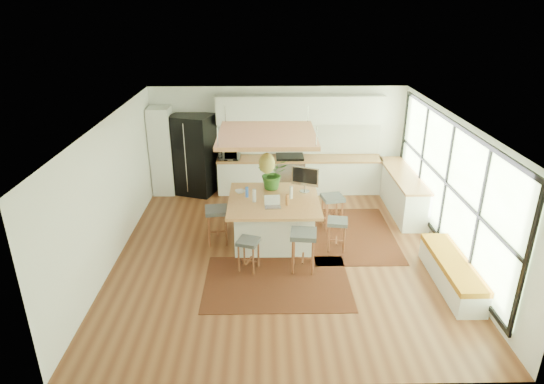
{
  "coord_description": "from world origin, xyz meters",
  "views": [
    {
      "loc": [
        -0.34,
        -8.19,
        4.73
      ],
      "look_at": [
        -0.2,
        0.5,
        1.1
      ],
      "focal_mm": 30.74,
      "sensor_mm": 36.0,
      "label": 1
    }
  ],
  "objects_px": {
    "monitor": "(305,180)",
    "stool_near_left": "(249,253)",
    "laptop": "(273,202)",
    "microwave": "(229,152)",
    "stool_right_front": "(337,234)",
    "island_plant": "(273,177)",
    "stool_near_right": "(303,253)",
    "stool_right_back": "(332,213)",
    "stool_left_side": "(217,227)",
    "island": "(274,219)",
    "fridge": "(194,158)"
  },
  "relations": [
    {
      "from": "stool_near_left",
      "to": "stool_right_front",
      "type": "distance_m",
      "value": 1.89
    },
    {
      "from": "stool_near_right",
      "to": "stool_left_side",
      "type": "xyz_separation_m",
      "value": [
        -1.69,
        1.1,
        0.0
      ]
    },
    {
      "from": "laptop",
      "to": "microwave",
      "type": "bearing_deg",
      "value": 104.89
    },
    {
      "from": "stool_left_side",
      "to": "monitor",
      "type": "bearing_deg",
      "value": 14.74
    },
    {
      "from": "stool_right_front",
      "to": "island_plant",
      "type": "relative_size",
      "value": 0.96
    },
    {
      "from": "stool_near_left",
      "to": "stool_right_front",
      "type": "bearing_deg",
      "value": 22.64
    },
    {
      "from": "stool_near_right",
      "to": "stool_right_front",
      "type": "height_order",
      "value": "stool_near_right"
    },
    {
      "from": "stool_right_front",
      "to": "stool_left_side",
      "type": "bearing_deg",
      "value": 171.66
    },
    {
      "from": "monitor",
      "to": "island_plant",
      "type": "bearing_deg",
      "value": -173.58
    },
    {
      "from": "stool_right_back",
      "to": "stool_left_side",
      "type": "bearing_deg",
      "value": -165.22
    },
    {
      "from": "stool_left_side",
      "to": "island_plant",
      "type": "xyz_separation_m",
      "value": [
        1.16,
        0.67,
        0.85
      ]
    },
    {
      "from": "stool_right_front",
      "to": "laptop",
      "type": "distance_m",
      "value": 1.46
    },
    {
      "from": "island",
      "to": "island_plant",
      "type": "xyz_separation_m",
      "value": [
        -0.01,
        0.58,
        0.74
      ]
    },
    {
      "from": "stool_right_front",
      "to": "microwave",
      "type": "bearing_deg",
      "value": 127.44
    },
    {
      "from": "stool_left_side",
      "to": "monitor",
      "type": "height_order",
      "value": "monitor"
    },
    {
      "from": "fridge",
      "to": "island_plant",
      "type": "distance_m",
      "value": 2.89
    },
    {
      "from": "fridge",
      "to": "monitor",
      "type": "distance_m",
      "value": 3.51
    },
    {
      "from": "stool_left_side",
      "to": "fridge",
      "type": "bearing_deg",
      "value": 106.88
    },
    {
      "from": "laptop",
      "to": "microwave",
      "type": "distance_m",
      "value": 3.19
    },
    {
      "from": "monitor",
      "to": "stool_near_left",
      "type": "bearing_deg",
      "value": -104.04
    },
    {
      "from": "stool_left_side",
      "to": "island",
      "type": "bearing_deg",
      "value": 4.81
    },
    {
      "from": "stool_near_right",
      "to": "stool_right_back",
      "type": "height_order",
      "value": "stool_near_right"
    },
    {
      "from": "fridge",
      "to": "island",
      "type": "bearing_deg",
      "value": -33.82
    },
    {
      "from": "island",
      "to": "stool_right_front",
      "type": "bearing_deg",
      "value": -19.86
    },
    {
      "from": "fridge",
      "to": "monitor",
      "type": "bearing_deg",
      "value": -21.26
    },
    {
      "from": "stool_near_right",
      "to": "monitor",
      "type": "bearing_deg",
      "value": 84.85
    },
    {
      "from": "stool_near_right",
      "to": "island_plant",
      "type": "height_order",
      "value": "island_plant"
    },
    {
      "from": "stool_left_side",
      "to": "monitor",
      "type": "relative_size",
      "value": 1.29
    },
    {
      "from": "island",
      "to": "stool_right_front",
      "type": "xyz_separation_m",
      "value": [
        1.26,
        -0.45,
        -0.11
      ]
    },
    {
      "from": "stool_near_right",
      "to": "microwave",
      "type": "xyz_separation_m",
      "value": [
        -1.61,
        3.81,
        0.75
      ]
    },
    {
      "from": "stool_near_left",
      "to": "laptop",
      "type": "xyz_separation_m",
      "value": [
        0.46,
        0.78,
        0.7
      ]
    },
    {
      "from": "laptop",
      "to": "monitor",
      "type": "height_order",
      "value": "monitor"
    },
    {
      "from": "stool_near_right",
      "to": "stool_right_front",
      "type": "relative_size",
      "value": 1.2
    },
    {
      "from": "island_plant",
      "to": "laptop",
      "type": "bearing_deg",
      "value": -90.99
    },
    {
      "from": "fridge",
      "to": "microwave",
      "type": "distance_m",
      "value": 0.94
    },
    {
      "from": "stool_near_right",
      "to": "stool_left_side",
      "type": "height_order",
      "value": "stool_near_right"
    },
    {
      "from": "fridge",
      "to": "microwave",
      "type": "height_order",
      "value": "fridge"
    },
    {
      "from": "stool_near_left",
      "to": "fridge",
      "type": "bearing_deg",
      "value": 111.55
    },
    {
      "from": "stool_right_back",
      "to": "laptop",
      "type": "relative_size",
      "value": 2.29
    },
    {
      "from": "laptop",
      "to": "microwave",
      "type": "height_order",
      "value": "microwave"
    },
    {
      "from": "stool_left_side",
      "to": "island_plant",
      "type": "relative_size",
      "value": 1.11
    },
    {
      "from": "stool_right_front",
      "to": "stool_left_side",
      "type": "xyz_separation_m",
      "value": [
        -2.43,
        0.36,
        0.0
      ]
    },
    {
      "from": "stool_right_front",
      "to": "microwave",
      "type": "height_order",
      "value": "microwave"
    },
    {
      "from": "stool_right_front",
      "to": "island_plant",
      "type": "height_order",
      "value": "island_plant"
    },
    {
      "from": "island_plant",
      "to": "stool_right_front",
      "type": "bearing_deg",
      "value": -39.08
    },
    {
      "from": "island",
      "to": "stool_near_left",
      "type": "xyz_separation_m",
      "value": [
        -0.49,
        -1.18,
        -0.11
      ]
    },
    {
      "from": "stool_right_front",
      "to": "stool_right_back",
      "type": "distance_m",
      "value": 1.01
    },
    {
      "from": "island",
      "to": "stool_right_back",
      "type": "height_order",
      "value": "island"
    },
    {
      "from": "fridge",
      "to": "stool_right_front",
      "type": "xyz_separation_m",
      "value": [
        3.26,
        -3.11,
        -0.57
      ]
    },
    {
      "from": "fridge",
      "to": "stool_right_front",
      "type": "height_order",
      "value": "fridge"
    }
  ]
}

